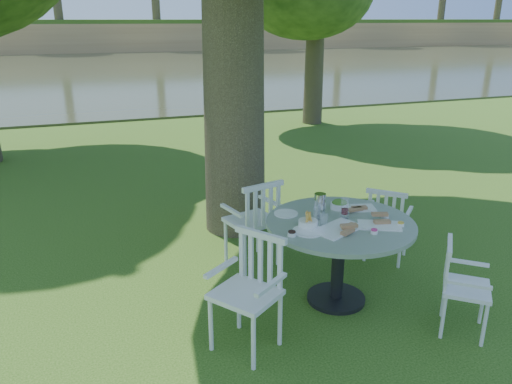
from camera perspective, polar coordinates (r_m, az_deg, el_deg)
ground at (r=5.45m, az=0.71°, el=-9.13°), size 140.00×140.00×0.00m
table at (r=4.72m, az=9.52°, el=-5.18°), size 1.37×1.37×0.82m
chair_ne at (r=5.65m, az=14.65°, el=-3.04°), size 0.60×0.60×0.86m
chair_nw at (r=5.33m, az=0.08°, el=-2.94°), size 0.60×0.58×0.99m
chair_sw at (r=4.11m, az=-0.41°, el=-10.24°), size 0.65×0.66×0.96m
chair_se at (r=4.64m, az=22.01°, el=-9.34°), size 0.56×0.56×0.81m
tableware at (r=4.65m, az=8.64°, el=-2.74°), size 1.09×0.84×0.22m
river at (r=27.67m, az=-16.38°, el=13.10°), size 100.00×28.00×0.12m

